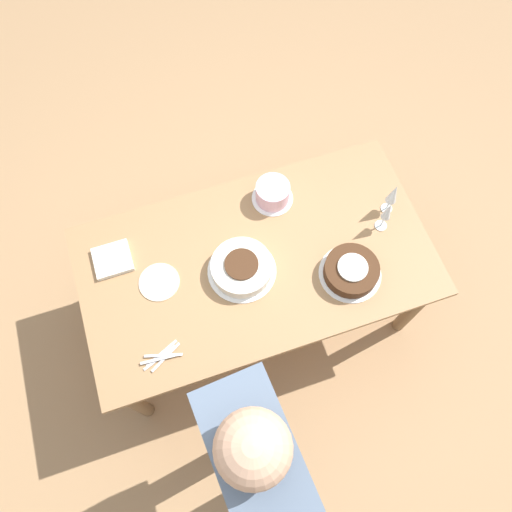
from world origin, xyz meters
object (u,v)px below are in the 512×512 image
at_px(wine_glass_near, 388,212).
at_px(person_cutting, 254,456).
at_px(cake_center_white, 242,268).
at_px(wine_glass_far, 393,194).
at_px(cake_front_chocolate, 351,271).
at_px(cake_back_decorated, 273,193).

xyz_separation_m(wine_glass_near, person_cutting, (-0.94, -0.82, 0.20)).
bearing_deg(cake_center_white, wine_glass_far, 6.39).
bearing_deg(wine_glass_near, wine_glass_far, 49.83).
xyz_separation_m(cake_center_white, person_cutting, (-0.21, -0.81, 0.30)).
xyz_separation_m(cake_center_white, cake_front_chocolate, (0.48, -0.18, -0.00)).
relative_size(cake_back_decorated, wine_glass_far, 0.98).
relative_size(cake_front_chocolate, wine_glass_near, 1.39).
xyz_separation_m(cake_center_white, wine_glass_far, (0.80, 0.09, 0.10)).
distance_m(cake_front_chocolate, wine_glass_near, 0.33).
distance_m(cake_center_white, cake_back_decorated, 0.43).
bearing_deg(wine_glass_near, person_cutting, -138.91).
relative_size(cake_back_decorated, person_cutting, 0.12).
distance_m(cake_center_white, person_cutting, 0.89).
bearing_deg(cake_front_chocolate, cake_back_decorated, 112.80).
distance_m(cake_front_chocolate, cake_back_decorated, 0.55).
height_order(cake_front_chocolate, wine_glass_far, wine_glass_far).
distance_m(cake_back_decorated, wine_glass_near, 0.57).
relative_size(cake_front_chocolate, cake_back_decorated, 1.42).
relative_size(wine_glass_far, person_cutting, 0.12).
relative_size(wine_glass_near, person_cutting, 0.12).
relative_size(cake_back_decorated, wine_glass_near, 0.98).
relative_size(wine_glass_near, wine_glass_far, 1.00).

